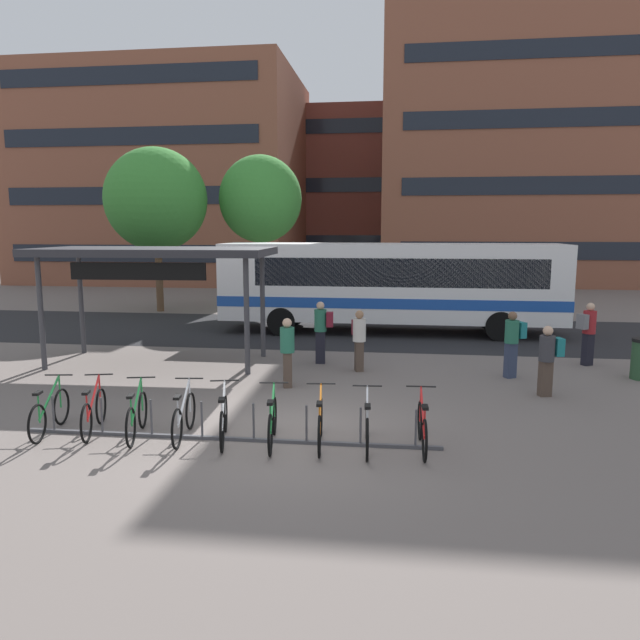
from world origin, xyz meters
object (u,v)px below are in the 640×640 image
parked_bicycle_orange_6 (320,425)px  parked_bicycle_green_0 (50,413)px  parked_bicycle_green_2 (137,416)px  street_tree_1 (156,200)px  commuter_teal_pack_5 (513,340)px  commuter_grey_pack_3 (287,347)px  commuter_maroon_pack_4 (322,328)px  parked_bicycle_silver_7 (367,427)px  street_tree_0 (261,199)px  parked_bicycle_silver_3 (184,418)px  parked_bicycle_green_5 (272,423)px  parked_bicycle_red_1 (94,413)px  commuter_maroon_pack_1 (359,336)px  transit_shelter (155,256)px  commuter_teal_pack_2 (548,356)px  parked_bicycle_white_4 (224,420)px  parked_bicycle_red_8 (422,428)px  city_bus (388,284)px  commuter_grey_pack_0 (588,329)px

parked_bicycle_orange_6 → parked_bicycle_green_0: bearing=84.3°
parked_bicycle_green_2 → street_tree_1: street_tree_1 is taller
street_tree_1 → commuter_teal_pack_5: bearing=-37.6°
commuter_grey_pack_3 → commuter_maroon_pack_4: (0.49, 2.56, 0.05)m
parked_bicycle_silver_7 → street_tree_0: 18.93m
parked_bicycle_silver_3 → commuter_maroon_pack_4: size_ratio=0.99×
parked_bicycle_silver_7 → street_tree_1: size_ratio=0.24×
parked_bicycle_green_5 → commuter_maroon_pack_4: 6.39m
parked_bicycle_red_1 → commuter_maroon_pack_1: bearing=-53.5°
parked_bicycle_silver_7 → commuter_maroon_pack_1: 5.67m
parked_bicycle_green_2 → commuter_maroon_pack_4: commuter_maroon_pack_4 is taller
parked_bicycle_silver_3 → transit_shelter: (-2.86, 5.70, 2.62)m
commuter_maroon_pack_1 → street_tree_0: 13.56m
commuter_teal_pack_2 → street_tree_1: 18.98m
parked_bicycle_green_2 → parked_bicycle_white_4: (1.61, -0.01, 0.00)m
parked_bicycle_orange_6 → parked_bicycle_white_4: bearing=84.2°
street_tree_0 → parked_bicycle_green_2: bearing=-84.3°
commuter_teal_pack_2 → street_tree_0: size_ratio=0.23×
parked_bicycle_white_4 → commuter_maroon_pack_4: 6.41m
parked_bicycle_red_1 → commuter_teal_pack_5: size_ratio=1.00×
street_tree_1 → parked_bicycle_silver_7: bearing=-57.1°
parked_bicycle_red_8 → city_bus: bearing=1.9°
transit_shelter → commuter_maroon_pack_1: bearing=-4.1°
parked_bicycle_red_1 → parked_bicycle_green_5: 3.38m
parked_bicycle_green_2 → commuter_teal_pack_5: commuter_teal_pack_5 is taller
parked_bicycle_red_8 → commuter_teal_pack_2: bearing=-40.2°
parked_bicycle_green_2 → street_tree_0: (-1.72, 17.33, 4.66)m
parked_bicycle_red_1 → parked_bicycle_green_2: size_ratio=1.00×
parked_bicycle_green_2 → commuter_grey_pack_3: (2.05, 3.74, 0.57)m
city_bus → street_tree_0: size_ratio=1.71×
parked_bicycle_orange_6 → commuter_maroon_pack_4: bearing=1.2°
commuter_teal_pack_2 → street_tree_0: (-9.69, 13.61, 4.13)m
parked_bicycle_silver_3 → commuter_maroon_pack_1: size_ratio=1.06×
parked_bicycle_green_2 → commuter_teal_pack_5: bearing=-67.3°
city_bus → commuter_grey_pack_0: bearing=140.9°
commuter_teal_pack_2 → commuter_maroon_pack_1: bearing=-37.4°
commuter_grey_pack_3 → commuter_maroon_pack_1: bearing=125.0°
parked_bicycle_green_2 → parked_bicycle_silver_7: same height
commuter_grey_pack_0 → commuter_maroon_pack_1: size_ratio=1.07×
parked_bicycle_red_1 → street_tree_0: bearing=-11.2°
parked_bicycle_silver_7 → parked_bicycle_red_8: bearing=-88.4°
commuter_maroon_pack_1 → transit_shelter: bearing=-108.1°
parked_bicycle_orange_6 → commuter_maroon_pack_1: (0.29, 5.58, 0.54)m
parked_bicycle_white_4 → parked_bicycle_silver_7: size_ratio=0.98×
commuter_grey_pack_3 → parked_bicycle_red_8: bearing=24.8°
commuter_grey_pack_0 → commuter_maroon_pack_4: commuter_maroon_pack_4 is taller
parked_bicycle_orange_6 → commuter_teal_pack_2: size_ratio=1.07×
city_bus → commuter_maroon_pack_1: size_ratio=7.44×
parked_bicycle_silver_3 → transit_shelter: 6.89m
parked_bicycle_green_2 → commuter_grey_pack_3: 4.30m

